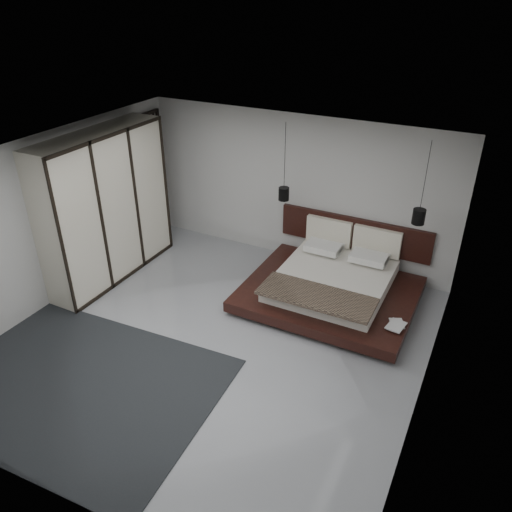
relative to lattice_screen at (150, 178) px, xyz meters
The scene contains 14 objects.
floor 4.05m from the lattice_screen, 39.71° to the right, with size 6.00×6.00×0.00m, color #93979B.
ceiling 4.12m from the lattice_screen, 39.71° to the right, with size 6.00×6.00×0.00m, color white.
wall_back 3.00m from the lattice_screen, 10.56° to the left, with size 6.00×6.00×0.00m, color #BABAB8.
wall_front 6.20m from the lattice_screen, 61.57° to the right, with size 6.00×6.00×0.00m, color #BABAB8.
wall_left 2.45m from the lattice_screen, 91.17° to the right, with size 6.00×6.00×0.00m, color #BABAB8.
wall_right 6.44m from the lattice_screen, 22.38° to the right, with size 6.00×6.00×0.00m, color #BABAB8.
lattice_screen is the anchor object (origin of this frame).
bed 4.30m from the lattice_screen, ahead, with size 2.80×2.40×1.08m.
book_lower 5.52m from the lattice_screen, 12.77° to the right, with size 0.20×0.26×0.02m, color #99724C.
book_upper 5.50m from the lattice_screen, 13.13° to the right, with size 0.24×0.32×0.02m, color #99724C.
pendant_left 3.01m from the lattice_screen, ahead, with size 0.19×0.19×1.36m.
pendant_right 5.30m from the lattice_screen, ahead, with size 0.20×0.20×1.32m.
wardrobe 1.60m from the lattice_screen, 80.95° to the right, with size 0.64×2.71×2.66m.
rug 4.69m from the lattice_screen, 67.14° to the right, with size 3.85×2.75×0.02m, color black.
Camera 1 is at (3.30, -5.09, 4.83)m, focal length 35.00 mm.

